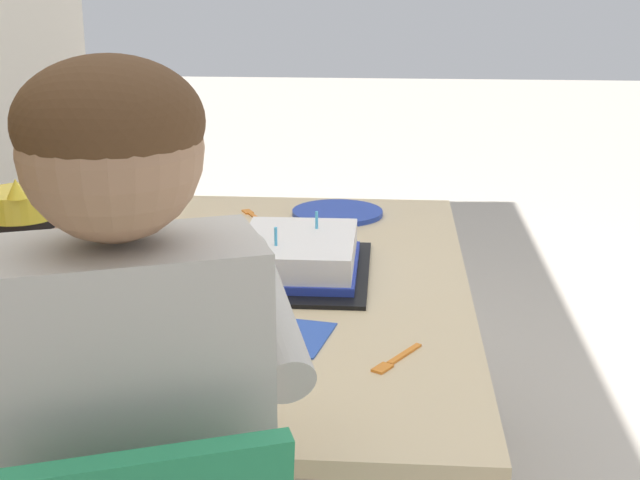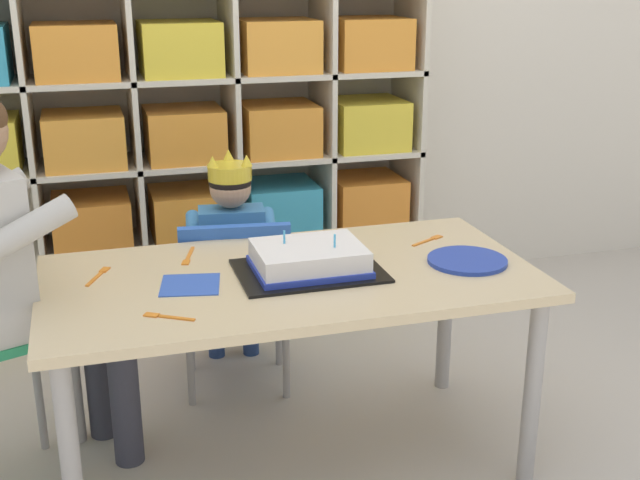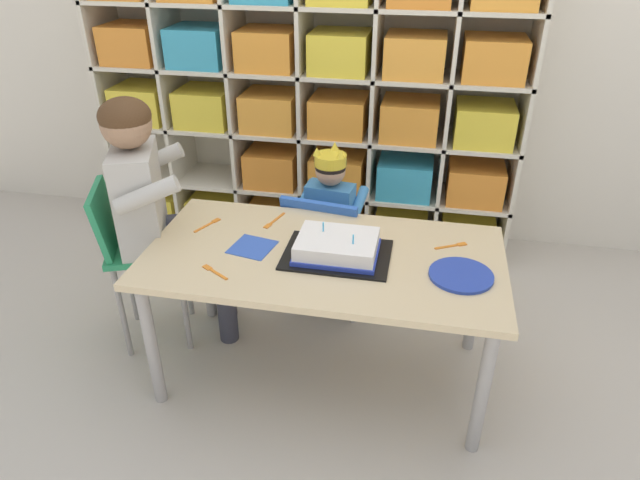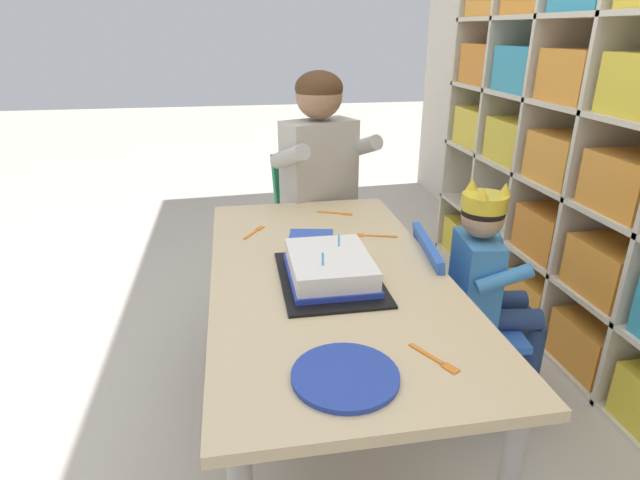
{
  "view_description": "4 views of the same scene",
  "coord_description": "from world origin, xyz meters",
  "px_view_note": "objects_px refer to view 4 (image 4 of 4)",
  "views": [
    {
      "loc": [
        -1.66,
        -0.18,
        1.17
      ],
      "look_at": [
        0.07,
        -0.05,
        0.64
      ],
      "focal_mm": 51.47,
      "sensor_mm": 36.0,
      "label": 1
    },
    {
      "loc": [
        -0.5,
        -1.98,
        1.37
      ],
      "look_at": [
        0.07,
        -0.03,
        0.68
      ],
      "focal_mm": 45.83,
      "sensor_mm": 36.0,
      "label": 2
    },
    {
      "loc": [
        0.33,
        -1.73,
        1.66
      ],
      "look_at": [
        -0.02,
        0.03,
        0.62
      ],
      "focal_mm": 31.5,
      "sensor_mm": 36.0,
      "label": 3
    },
    {
      "loc": [
        1.32,
        -0.25,
        1.23
      ],
      "look_at": [
        0.08,
        -0.04,
        0.71
      ],
      "focal_mm": 28.73,
      "sensor_mm": 36.0,
      "label": 4
    }
  ],
  "objects_px": {
    "fork_near_child_seat": "(436,360)",
    "classroom_chair_blue": "(451,310)",
    "classroom_chair_adult_side": "(313,215)",
    "paper_plate_stack": "(345,376)",
    "child_with_crown": "(488,274)",
    "adult_helper_seated": "(327,174)",
    "activity_table": "(328,291)",
    "fork_by_napkin": "(337,213)",
    "birthday_cake_on_tray": "(330,269)",
    "fork_at_table_front_edge": "(255,232)",
    "fork_beside_plate_stack": "(373,236)"
  },
  "relations": [
    {
      "from": "birthday_cake_on_tray",
      "to": "fork_beside_plate_stack",
      "type": "relative_size",
      "value": 2.7
    },
    {
      "from": "classroom_chair_adult_side",
      "to": "paper_plate_stack",
      "type": "relative_size",
      "value": 3.32
    },
    {
      "from": "child_with_crown",
      "to": "adult_helper_seated",
      "type": "relative_size",
      "value": 0.74
    },
    {
      "from": "classroom_chair_blue",
      "to": "fork_by_napkin",
      "type": "xyz_separation_m",
      "value": [
        -0.42,
        -0.31,
        0.22
      ]
    },
    {
      "from": "classroom_chair_blue",
      "to": "birthday_cake_on_tray",
      "type": "xyz_separation_m",
      "value": [
        0.13,
        -0.44,
        0.25
      ]
    },
    {
      "from": "adult_helper_seated",
      "to": "fork_beside_plate_stack",
      "type": "relative_size",
      "value": 7.57
    },
    {
      "from": "child_with_crown",
      "to": "classroom_chair_adult_side",
      "type": "relative_size",
      "value": 1.09
    },
    {
      "from": "fork_near_child_seat",
      "to": "fork_beside_plate_stack",
      "type": "height_order",
      "value": "same"
    },
    {
      "from": "child_with_crown",
      "to": "fork_near_child_seat",
      "type": "xyz_separation_m",
      "value": [
        0.53,
        -0.4,
        0.09
      ]
    },
    {
      "from": "fork_near_child_seat",
      "to": "fork_at_table_front_edge",
      "type": "relative_size",
      "value": 1.05
    },
    {
      "from": "birthday_cake_on_tray",
      "to": "fork_by_napkin",
      "type": "xyz_separation_m",
      "value": [
        -0.55,
        0.13,
        -0.03
      ]
    },
    {
      "from": "classroom_chair_blue",
      "to": "adult_helper_seated",
      "type": "bearing_deg",
      "value": 33.76
    },
    {
      "from": "classroom_chair_adult_side",
      "to": "fork_beside_plate_stack",
      "type": "distance_m",
      "value": 0.59
    },
    {
      "from": "classroom_chair_adult_side",
      "to": "fork_at_table_front_edge",
      "type": "xyz_separation_m",
      "value": [
        0.46,
        -0.28,
        0.12
      ]
    },
    {
      "from": "classroom_chair_adult_side",
      "to": "paper_plate_stack",
      "type": "height_order",
      "value": "classroom_chair_adult_side"
    },
    {
      "from": "activity_table",
      "to": "birthday_cake_on_tray",
      "type": "relative_size",
      "value": 3.39
    },
    {
      "from": "paper_plate_stack",
      "to": "fork_at_table_front_edge",
      "type": "relative_size",
      "value": 1.89
    },
    {
      "from": "birthday_cake_on_tray",
      "to": "fork_near_child_seat",
      "type": "bearing_deg",
      "value": 20.16
    },
    {
      "from": "classroom_chair_blue",
      "to": "paper_plate_stack",
      "type": "xyz_separation_m",
      "value": [
        0.57,
        -0.49,
        0.22
      ]
    },
    {
      "from": "child_with_crown",
      "to": "fork_by_napkin",
      "type": "distance_m",
      "value": 0.61
    },
    {
      "from": "classroom_chair_adult_side",
      "to": "fork_by_napkin",
      "type": "distance_m",
      "value": 0.34
    },
    {
      "from": "activity_table",
      "to": "classroom_chair_blue",
      "type": "height_order",
      "value": "classroom_chair_blue"
    },
    {
      "from": "activity_table",
      "to": "fork_by_napkin",
      "type": "distance_m",
      "value": 0.52
    },
    {
      "from": "birthday_cake_on_tray",
      "to": "paper_plate_stack",
      "type": "height_order",
      "value": "birthday_cake_on_tray"
    },
    {
      "from": "fork_near_child_seat",
      "to": "classroom_chair_blue",
      "type": "bearing_deg",
      "value": -56.35
    },
    {
      "from": "classroom_chair_blue",
      "to": "child_with_crown",
      "type": "distance_m",
      "value": 0.17
    },
    {
      "from": "child_with_crown",
      "to": "birthday_cake_on_tray",
      "type": "height_order",
      "value": "child_with_crown"
    },
    {
      "from": "paper_plate_stack",
      "to": "classroom_chair_blue",
      "type": "bearing_deg",
      "value": 139.06
    },
    {
      "from": "child_with_crown",
      "to": "classroom_chair_adult_side",
      "type": "distance_m",
      "value": 0.88
    },
    {
      "from": "fork_by_napkin",
      "to": "fork_near_child_seat",
      "type": "relative_size",
      "value": 1.08
    },
    {
      "from": "fork_near_child_seat",
      "to": "child_with_crown",
      "type": "bearing_deg",
      "value": -65.12
    },
    {
      "from": "adult_helper_seated",
      "to": "fork_near_child_seat",
      "type": "height_order",
      "value": "adult_helper_seated"
    },
    {
      "from": "child_with_crown",
      "to": "fork_beside_plate_stack",
      "type": "distance_m",
      "value": 0.4
    },
    {
      "from": "fork_near_child_seat",
      "to": "fork_beside_plate_stack",
      "type": "xyz_separation_m",
      "value": [
        -0.71,
        0.05,
        0.0
      ]
    },
    {
      "from": "activity_table",
      "to": "fork_at_table_front_edge",
      "type": "relative_size",
      "value": 11.25
    },
    {
      "from": "fork_by_napkin",
      "to": "fork_at_table_front_edge",
      "type": "height_order",
      "value": "same"
    },
    {
      "from": "classroom_chair_adult_side",
      "to": "paper_plate_stack",
      "type": "xyz_separation_m",
      "value": [
        1.31,
        -0.14,
        0.12
      ]
    },
    {
      "from": "activity_table",
      "to": "classroom_chair_blue",
      "type": "bearing_deg",
      "value": 99.84
    },
    {
      "from": "fork_by_napkin",
      "to": "fork_near_child_seat",
      "type": "distance_m",
      "value": 0.96
    },
    {
      "from": "child_with_crown",
      "to": "adult_helper_seated",
      "type": "height_order",
      "value": "adult_helper_seated"
    },
    {
      "from": "fork_near_child_seat",
      "to": "fork_at_table_front_edge",
      "type": "height_order",
      "value": "same"
    },
    {
      "from": "activity_table",
      "to": "fork_near_child_seat",
      "type": "relative_size",
      "value": 10.74
    },
    {
      "from": "adult_helper_seated",
      "to": "fork_near_child_seat",
      "type": "bearing_deg",
      "value": -109.87
    },
    {
      "from": "classroom_chair_blue",
      "to": "fork_at_table_front_edge",
      "type": "xyz_separation_m",
      "value": [
        -0.28,
        -0.63,
        0.22
      ]
    },
    {
      "from": "activity_table",
      "to": "fork_by_napkin",
      "type": "xyz_separation_m",
      "value": [
        -0.5,
        0.13,
        0.06
      ]
    },
    {
      "from": "adult_helper_seated",
      "to": "paper_plate_stack",
      "type": "bearing_deg",
      "value": -119.6
    },
    {
      "from": "classroom_chair_blue",
      "to": "child_with_crown",
      "type": "height_order",
      "value": "child_with_crown"
    },
    {
      "from": "paper_plate_stack",
      "to": "fork_by_napkin",
      "type": "distance_m",
      "value": 1.0
    },
    {
      "from": "activity_table",
      "to": "classroom_chair_adult_side",
      "type": "xyz_separation_m",
      "value": [
        -0.81,
        0.08,
        -0.05
      ]
    },
    {
      "from": "activity_table",
      "to": "classroom_chair_adult_side",
      "type": "relative_size",
      "value": 1.79
    }
  ]
}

